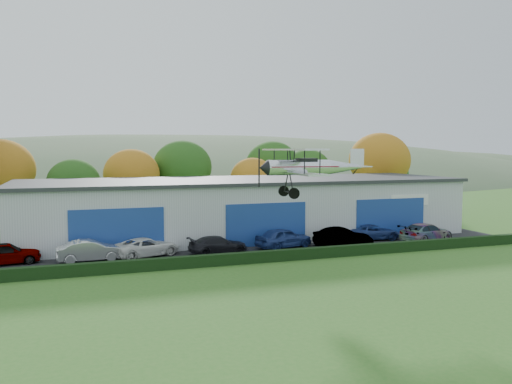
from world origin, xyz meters
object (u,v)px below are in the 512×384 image
object	(u,v)px
hangar	(244,207)
car_0	(5,253)
car_2	(147,247)
car_5	(342,237)
car_6	(373,232)
biplane	(308,166)
car_4	(284,238)
car_7	(426,232)
car_1	(91,251)
car_3	(218,245)

from	to	relation	value
hangar	car_0	size ratio (longest dim) A/B	8.78
car_2	car_5	size ratio (longest dim) A/B	1.04
car_0	car_2	world-z (taller)	car_0
car_6	biplane	xyz separation A→B (m)	(-10.93, -9.79, 6.27)
hangar	car_4	bearing A→B (deg)	-82.42
hangar	car_6	world-z (taller)	hangar
car_0	car_7	distance (m)	33.61
car_1	car_6	bearing A→B (deg)	-90.47
car_6	car_1	bearing A→B (deg)	100.73
car_5	car_2	bearing A→B (deg)	104.77
hangar	biplane	bearing A→B (deg)	-93.58
car_0	car_4	bearing A→B (deg)	-100.18
car_0	car_2	xyz separation A→B (m)	(9.68, -0.34, -0.09)
car_6	car_7	bearing A→B (deg)	-111.61
hangar	car_4	xyz separation A→B (m)	(0.98, -7.39, -1.79)
hangar	car_1	xyz separation A→B (m)	(-14.01, -7.61, -1.83)
car_7	biplane	xyz separation A→B (m)	(-14.92, -7.55, 6.16)
car_3	car_7	bearing A→B (deg)	-96.41
car_1	car_7	size ratio (longest dim) A/B	0.87
car_1	car_6	size ratio (longest dim) A/B	0.96
biplane	car_0	bearing A→B (deg)	156.25
car_3	car_5	world-z (taller)	car_5
car_3	car_2	bearing A→B (deg)	77.95
hangar	car_5	xyz separation A→B (m)	(5.66, -8.68, -1.81)
car_0	car_6	bearing A→B (deg)	-97.70
car_4	biplane	bearing A→B (deg)	152.15
hangar	car_6	xyz separation A→B (m)	(9.92, -6.39, -1.93)
hangar	car_4	world-z (taller)	hangar
car_1	car_3	distance (m)	9.36
car_3	car_7	distance (m)	18.57
hangar	car_3	bearing A→B (deg)	-120.68
car_0	car_7	xyz separation A→B (m)	(33.55, -1.88, -0.01)
car_6	car_7	world-z (taller)	car_7
car_3	car_1	bearing A→B (deg)	84.62
car_2	car_7	distance (m)	23.92
car_1	biplane	bearing A→B (deg)	-126.80
biplane	car_2	bearing A→B (deg)	137.66
hangar	car_2	xyz separation A→B (m)	(-9.97, -7.09, -1.91)
car_4	car_7	xyz separation A→B (m)	(12.92, -1.24, -0.04)
car_3	car_5	xyz separation A→B (m)	(10.32, -0.84, 0.12)
car_7	car_0	bearing A→B (deg)	72.13
hangar	biplane	world-z (taller)	biplane
car_3	car_6	xyz separation A→B (m)	(14.57, 1.46, 0.01)
car_4	car_7	size ratio (longest dim) A/B	0.89
car_1	car_3	xyz separation A→B (m)	(9.35, -0.23, -0.11)
car_7	car_5	bearing A→B (deg)	75.66
car_2	car_6	xyz separation A→B (m)	(19.89, 0.70, -0.02)
car_0	car_4	size ratio (longest dim) A/B	0.96
car_5	hangar	bearing A→B (deg)	53.70
car_6	car_7	size ratio (longest dim) A/B	0.91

